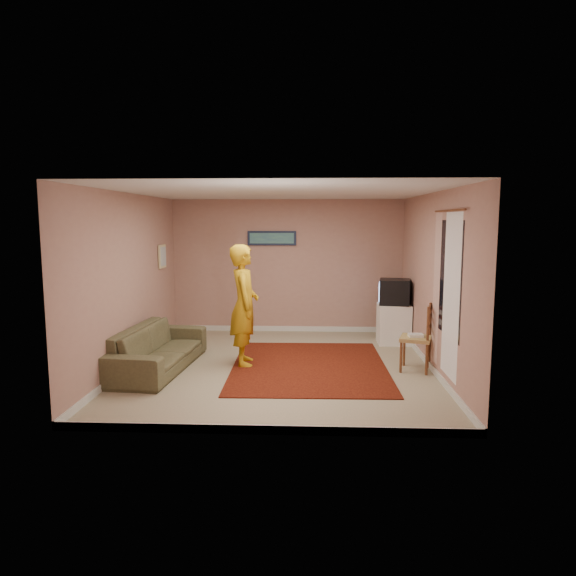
{
  "coord_description": "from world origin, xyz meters",
  "views": [
    {
      "loc": [
        0.45,
        -7.53,
        2.2
      ],
      "look_at": [
        0.1,
        0.6,
        1.12
      ],
      "focal_mm": 32.0,
      "sensor_mm": 36.0,
      "label": 1
    }
  ],
  "objects_px": {
    "tv_cabinet": "(394,324)",
    "crt_tv": "(394,292)",
    "chair_b": "(416,330)",
    "sofa": "(158,348)",
    "person": "(244,305)",
    "chair_a": "(391,303)"
  },
  "relations": [
    {
      "from": "chair_a",
      "to": "crt_tv",
      "type": "bearing_deg",
      "value": -83.37
    },
    {
      "from": "chair_a",
      "to": "person",
      "type": "height_order",
      "value": "person"
    },
    {
      "from": "tv_cabinet",
      "to": "person",
      "type": "distance_m",
      "value": 2.95
    },
    {
      "from": "crt_tv",
      "to": "sofa",
      "type": "xyz_separation_m",
      "value": [
        -3.74,
        -1.77,
        -0.62
      ]
    },
    {
      "from": "crt_tv",
      "to": "chair_b",
      "type": "relative_size",
      "value": 1.07
    },
    {
      "from": "chair_a",
      "to": "tv_cabinet",
      "type": "bearing_deg",
      "value": -82.9
    },
    {
      "from": "person",
      "to": "crt_tv",
      "type": "bearing_deg",
      "value": -68.15
    },
    {
      "from": "tv_cabinet",
      "to": "chair_b",
      "type": "bearing_deg",
      "value": -88.28
    },
    {
      "from": "tv_cabinet",
      "to": "sofa",
      "type": "distance_m",
      "value": 4.15
    },
    {
      "from": "crt_tv",
      "to": "chair_a",
      "type": "relative_size",
      "value": 1.07
    },
    {
      "from": "chair_b",
      "to": "sofa",
      "type": "height_order",
      "value": "chair_b"
    },
    {
      "from": "sofa",
      "to": "person",
      "type": "distance_m",
      "value": 1.42
    },
    {
      "from": "chair_a",
      "to": "chair_b",
      "type": "xyz_separation_m",
      "value": [
        0.0,
        -2.31,
        -0.02
      ]
    },
    {
      "from": "tv_cabinet",
      "to": "chair_a",
      "type": "xyz_separation_m",
      "value": [
        0.05,
        0.65,
        0.27
      ]
    },
    {
      "from": "crt_tv",
      "to": "chair_a",
      "type": "bearing_deg",
      "value": 94.21
    },
    {
      "from": "crt_tv",
      "to": "chair_b",
      "type": "xyz_separation_m",
      "value": [
        0.06,
        -1.67,
        -0.33
      ]
    },
    {
      "from": "tv_cabinet",
      "to": "crt_tv",
      "type": "height_order",
      "value": "crt_tv"
    },
    {
      "from": "chair_a",
      "to": "person",
      "type": "distance_m",
      "value": 3.32
    },
    {
      "from": "chair_b",
      "to": "sofa",
      "type": "distance_m",
      "value": 3.81
    },
    {
      "from": "chair_b",
      "to": "sofa",
      "type": "bearing_deg",
      "value": -71.41
    },
    {
      "from": "sofa",
      "to": "tv_cabinet",
      "type": "bearing_deg",
      "value": -59.89
    },
    {
      "from": "chair_b",
      "to": "sofa",
      "type": "xyz_separation_m",
      "value": [
        -3.8,
        -0.11,
        -0.29
      ]
    }
  ]
}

